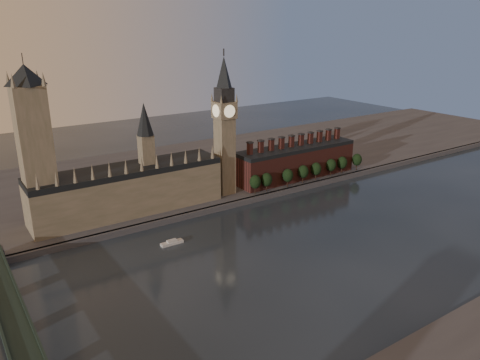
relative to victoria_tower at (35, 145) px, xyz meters
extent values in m
plane|color=black|center=(120.00, -115.00, -59.09)|extent=(900.00, 900.00, 0.00)
cube|color=#49494E|center=(120.00, -25.00, -57.09)|extent=(900.00, 4.00, 4.00)
cube|color=#49494E|center=(120.00, 65.00, -57.09)|extent=(900.00, 180.00, 4.00)
cube|color=gray|center=(55.00, 0.00, -41.09)|extent=(130.00, 30.00, 28.00)
cube|color=black|center=(55.00, 0.00, -25.09)|extent=(130.00, 30.00, 4.00)
cube|color=gray|center=(70.00, 0.00, -15.09)|extent=(9.00, 9.00, 24.00)
cone|color=black|center=(70.00, 0.00, 7.91)|extent=(12.00, 12.00, 22.00)
cone|color=gray|center=(-4.00, -14.00, -18.09)|extent=(2.60, 2.60, 10.00)
cone|color=gray|center=(6.73, -14.00, -18.09)|extent=(2.60, 2.60, 10.00)
cone|color=gray|center=(17.45, -14.00, -18.09)|extent=(2.60, 2.60, 10.00)
cone|color=gray|center=(28.18, -14.00, -18.09)|extent=(2.60, 2.60, 10.00)
cone|color=gray|center=(38.91, -14.00, -18.09)|extent=(2.60, 2.60, 10.00)
cone|color=gray|center=(49.64, -14.00, -18.09)|extent=(2.60, 2.60, 10.00)
cone|color=gray|center=(60.36, -14.00, -18.09)|extent=(2.60, 2.60, 10.00)
cone|color=gray|center=(71.09, -14.00, -18.09)|extent=(2.60, 2.60, 10.00)
cone|color=gray|center=(81.82, -14.00, -18.09)|extent=(2.60, 2.60, 10.00)
cone|color=gray|center=(92.55, -14.00, -18.09)|extent=(2.60, 2.60, 10.00)
cone|color=gray|center=(103.27, -14.00, -18.09)|extent=(2.60, 2.60, 10.00)
cone|color=gray|center=(114.00, -14.00, -18.09)|extent=(2.60, 2.60, 10.00)
cube|color=gray|center=(0.00, 0.00, -10.09)|extent=(18.00, 18.00, 90.00)
cone|color=black|center=(0.00, 0.00, 40.91)|extent=(24.00, 24.00, 12.00)
cylinder|color=#232326|center=(0.00, 0.00, 46.91)|extent=(0.50, 0.50, 12.00)
cone|color=gray|center=(-8.00, -8.00, 38.91)|extent=(3.00, 3.00, 8.00)
cone|color=gray|center=(8.00, -8.00, 38.91)|extent=(3.00, 3.00, 8.00)
cone|color=gray|center=(-8.00, 8.00, 38.91)|extent=(3.00, 3.00, 8.00)
cone|color=gray|center=(8.00, 8.00, 38.91)|extent=(3.00, 3.00, 8.00)
cube|color=gray|center=(130.00, -5.00, -26.09)|extent=(12.00, 12.00, 58.00)
cube|color=gray|center=(130.00, -5.00, 8.91)|extent=(14.00, 14.00, 12.00)
cube|color=#232326|center=(130.00, -5.00, 19.91)|extent=(11.00, 11.00, 10.00)
cone|color=black|center=(130.00, -5.00, 35.91)|extent=(13.00, 13.00, 22.00)
cylinder|color=#232326|center=(130.00, -5.00, 49.41)|extent=(1.00, 1.00, 5.00)
cylinder|color=beige|center=(130.00, -12.20, 8.91)|extent=(9.00, 0.50, 9.00)
cylinder|color=beige|center=(130.00, 2.20, 8.91)|extent=(9.00, 0.50, 9.00)
cylinder|color=beige|center=(122.80, -5.00, 8.91)|extent=(0.50, 9.00, 9.00)
cylinder|color=beige|center=(137.20, -5.00, 8.91)|extent=(0.50, 9.00, 9.00)
cone|color=gray|center=(123.50, -11.50, 17.91)|extent=(2.00, 2.00, 6.00)
cone|color=gray|center=(136.50, -11.50, 17.91)|extent=(2.00, 2.00, 6.00)
cone|color=gray|center=(123.50, 1.50, 17.91)|extent=(2.00, 2.00, 6.00)
cone|color=gray|center=(136.50, 1.50, 17.91)|extent=(2.00, 2.00, 6.00)
cube|color=#572621|center=(200.00, -5.00, -43.09)|extent=(110.00, 25.00, 24.00)
cube|color=black|center=(200.00, -5.00, -29.59)|extent=(110.00, 25.00, 3.00)
cube|color=#572621|center=(153.00, -5.00, -23.59)|extent=(3.50, 3.50, 9.00)
cube|color=#232326|center=(153.00, -5.00, -18.59)|extent=(4.20, 4.20, 1.00)
cube|color=#572621|center=(163.44, -5.00, -23.59)|extent=(3.50, 3.50, 9.00)
cube|color=#232326|center=(163.44, -5.00, -18.59)|extent=(4.20, 4.20, 1.00)
cube|color=#572621|center=(173.89, -5.00, -23.59)|extent=(3.50, 3.50, 9.00)
cube|color=#232326|center=(173.89, -5.00, -18.59)|extent=(4.20, 4.20, 1.00)
cube|color=#572621|center=(184.33, -5.00, -23.59)|extent=(3.50, 3.50, 9.00)
cube|color=#232326|center=(184.33, -5.00, -18.59)|extent=(4.20, 4.20, 1.00)
cube|color=#572621|center=(194.78, -5.00, -23.59)|extent=(3.50, 3.50, 9.00)
cube|color=#232326|center=(194.78, -5.00, -18.59)|extent=(4.20, 4.20, 1.00)
cube|color=#572621|center=(205.22, -5.00, -23.59)|extent=(3.50, 3.50, 9.00)
cube|color=#232326|center=(205.22, -5.00, -18.59)|extent=(4.20, 4.20, 1.00)
cube|color=#572621|center=(215.67, -5.00, -23.59)|extent=(3.50, 3.50, 9.00)
cube|color=#232326|center=(215.67, -5.00, -18.59)|extent=(4.20, 4.20, 1.00)
cube|color=#572621|center=(226.11, -5.00, -23.59)|extent=(3.50, 3.50, 9.00)
cube|color=#232326|center=(226.11, -5.00, -18.59)|extent=(4.20, 4.20, 1.00)
cube|color=#572621|center=(236.56, -5.00, -23.59)|extent=(3.50, 3.50, 9.00)
cube|color=#232326|center=(236.56, -5.00, -18.59)|extent=(4.20, 4.20, 1.00)
cube|color=#572621|center=(247.00, -5.00, -23.59)|extent=(3.50, 3.50, 9.00)
cube|color=#232326|center=(247.00, -5.00, -18.59)|extent=(4.20, 4.20, 1.00)
cylinder|color=black|center=(147.86, -19.57, -52.09)|extent=(0.80, 0.80, 6.00)
ellipsoid|color=black|center=(147.86, -19.57, -45.59)|extent=(8.60, 8.60, 10.75)
cylinder|color=black|center=(158.12, -20.41, -52.09)|extent=(0.80, 0.80, 6.00)
ellipsoid|color=black|center=(158.12, -20.41, -45.59)|extent=(8.60, 8.60, 10.75)
cylinder|color=black|center=(178.40, -21.18, -52.09)|extent=(0.80, 0.80, 6.00)
ellipsoid|color=black|center=(178.40, -21.18, -45.59)|extent=(8.60, 8.60, 10.75)
cylinder|color=black|center=(195.15, -20.59, -52.09)|extent=(0.80, 0.80, 6.00)
ellipsoid|color=black|center=(195.15, -20.59, -45.59)|extent=(8.60, 8.60, 10.75)
cylinder|color=black|center=(209.20, -20.69, -52.09)|extent=(0.80, 0.80, 6.00)
ellipsoid|color=black|center=(209.20, -20.69, -45.59)|extent=(8.60, 8.60, 10.75)
cylinder|color=black|center=(227.23, -19.62, -52.09)|extent=(0.80, 0.80, 6.00)
ellipsoid|color=black|center=(227.23, -19.62, -45.59)|extent=(8.60, 8.60, 10.75)
cylinder|color=black|center=(240.53, -19.64, -52.09)|extent=(0.80, 0.80, 6.00)
ellipsoid|color=black|center=(240.53, -19.64, -45.59)|extent=(8.60, 8.60, 10.75)
cylinder|color=black|center=(257.96, -20.48, -52.09)|extent=(0.80, 0.80, 6.00)
ellipsoid|color=black|center=(257.96, -20.48, -45.59)|extent=(8.60, 8.60, 10.75)
cube|color=black|center=(-35.00, -120.00, -50.09)|extent=(12.00, 200.00, 2.50)
cube|color=black|center=(-40.50, -120.00, -48.19)|extent=(1.00, 200.00, 1.30)
cube|color=black|center=(-29.50, -120.00, -48.19)|extent=(1.00, 200.00, 1.30)
cylinder|color=#232326|center=(-35.00, -98.00, -55.21)|extent=(8.00, 8.00, 7.75)
cylinder|color=#232326|center=(-35.00, -64.00, -55.21)|extent=(8.00, 8.00, 7.75)
cube|color=#BDBDBD|center=(59.94, -55.22, -58.28)|extent=(14.08, 4.14, 1.61)
cube|color=#BDBDBD|center=(59.94, -55.22, -56.88)|extent=(6.05, 3.06, 1.20)
camera|label=1|loc=(-49.51, -291.84, 68.32)|focal=35.00mm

